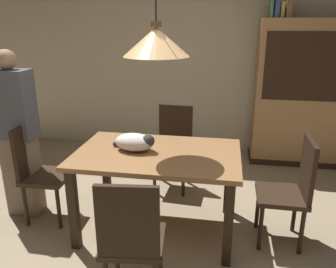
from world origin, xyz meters
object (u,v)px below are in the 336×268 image
at_px(chair_far_back, 174,143).
at_px(cat_sleeping, 136,142).
at_px(hutch_bookcase, 298,97).
at_px(person_standing, 17,136).
at_px(chair_near_front, 131,238).
at_px(pendant_lamp, 156,41).
at_px(dining_table, 157,163).
at_px(book_green_slim, 272,6).
at_px(chair_right_side, 292,188).
at_px(chair_left_side, 39,168).
at_px(book_yellow_short, 282,10).
at_px(book_brown_thick, 288,8).
at_px(book_blue_wide, 277,7).

height_order(chair_far_back, cat_sleeping, chair_far_back).
xyz_separation_m(hutch_bookcase, person_standing, (-2.82, -1.80, -0.09)).
relative_size(chair_near_front, pendant_lamp, 0.72).
distance_m(chair_near_front, pendant_lamp, 1.45).
relative_size(dining_table, person_standing, 0.88).
bearing_deg(cat_sleeping, hutch_bookcase, 47.94).
xyz_separation_m(hutch_bookcase, book_green_slim, (-0.44, 0.00, 1.09)).
xyz_separation_m(dining_table, book_green_slim, (1.04, 1.86, 1.33)).
height_order(chair_far_back, book_green_slim, book_green_slim).
height_order(dining_table, person_standing, person_standing).
xyz_separation_m(chair_far_back, chair_near_front, (0.00, -1.76, 0.00)).
relative_size(pendant_lamp, person_standing, 0.82).
distance_m(chair_near_front, hutch_bookcase, 3.13).
distance_m(chair_far_back, chair_right_side, 1.43).
relative_size(chair_right_side, person_standing, 0.59).
xyz_separation_m(dining_table, chair_far_back, (0.01, 0.88, -0.14)).
bearing_deg(cat_sleeping, chair_right_side, -0.35).
distance_m(pendant_lamp, book_green_slim, 2.15).
bearing_deg(chair_left_side, cat_sleeping, 0.60).
height_order(chair_far_back, book_yellow_short, book_yellow_short).
bearing_deg(book_yellow_short, book_brown_thick, 0.00).
bearing_deg(book_brown_thick, chair_near_front, -114.08).
bearing_deg(book_green_slim, pendant_lamp, -119.25).
relative_size(chair_right_side, pendant_lamp, 0.72).
height_order(cat_sleeping, book_yellow_short, book_yellow_short).
bearing_deg(book_yellow_short, person_standing, -144.37).
bearing_deg(book_yellow_short, chair_left_side, -140.92).
xyz_separation_m(chair_left_side, chair_right_side, (2.26, 0.00, 0.00)).
distance_m(chair_left_side, hutch_bookcase, 3.22).
height_order(chair_far_back, book_brown_thick, book_brown_thick).
xyz_separation_m(chair_far_back, book_blue_wide, (1.09, 0.98, 1.46)).
distance_m(dining_table, person_standing, 1.35).
height_order(hutch_bookcase, book_blue_wide, book_blue_wide).
relative_size(hutch_bookcase, book_green_slim, 7.12).
xyz_separation_m(dining_table, book_yellow_short, (1.16, 1.86, 1.29)).
bearing_deg(chair_left_side, chair_right_side, 0.05).
bearing_deg(book_green_slim, chair_far_back, -136.57).
bearing_deg(chair_left_side, book_blue_wide, 39.89).
bearing_deg(chair_near_front, dining_table, 90.56).
distance_m(chair_right_side, hutch_bookcase, 1.93).
relative_size(dining_table, pendant_lamp, 1.08).
height_order(pendant_lamp, person_standing, pendant_lamp).
relative_size(dining_table, book_green_slim, 5.38).
relative_size(chair_near_front, cat_sleeping, 2.37).
bearing_deg(book_brown_thick, chair_far_back, -141.36).
bearing_deg(chair_far_back, chair_near_front, -89.89).
distance_m(cat_sleeping, book_brown_thick, 2.60).
relative_size(chair_far_back, book_green_slim, 3.58).
bearing_deg(hutch_bookcase, pendant_lamp, -128.49).
bearing_deg(book_green_slim, chair_left_side, -139.37).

